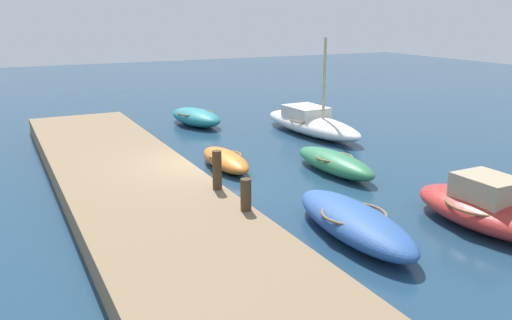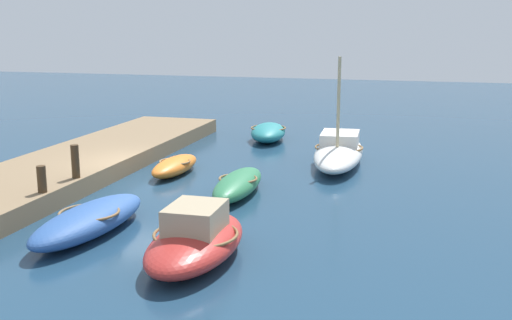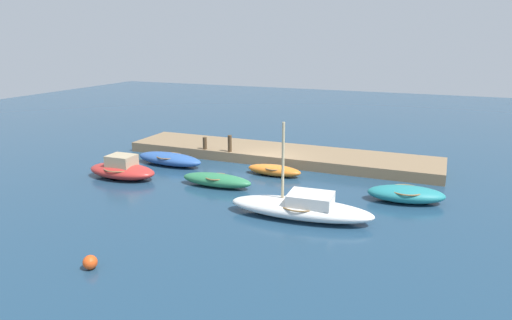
{
  "view_description": "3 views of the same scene",
  "coord_description": "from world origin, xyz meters",
  "px_view_note": "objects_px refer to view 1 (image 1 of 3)",
  "views": [
    {
      "loc": [
        15.29,
        -5.66,
        5.17
      ],
      "look_at": [
        0.22,
        1.82,
        0.52
      ],
      "focal_mm": 37.75,
      "sensor_mm": 36.0,
      "label": 1
    },
    {
      "loc": [
        19.15,
        9.84,
        5.3
      ],
      "look_at": [
        -0.24,
        4.49,
        0.86
      ],
      "focal_mm": 43.15,
      "sensor_mm": 36.0,
      "label": 2
    },
    {
      "loc": [
        -9.66,
        24.72,
        7.65
      ],
      "look_at": [
        -0.72,
        3.29,
        1.38
      ],
      "focal_mm": 32.32,
      "sensor_mm": 36.0,
      "label": 3
    }
  ],
  "objects_px": {
    "sailboat_white": "(311,123)",
    "mooring_post_mid_west": "(246,195)",
    "rowboat_blue": "(354,222)",
    "motorboat_red": "(486,208)",
    "dinghy_orange": "(225,160)",
    "rowboat_teal": "(196,117)",
    "rowboat_green": "(334,162)",
    "mooring_post_west": "(217,170)"
  },
  "relations": [
    {
      "from": "sailboat_white",
      "to": "mooring_post_mid_west",
      "type": "relative_size",
      "value": 8.23
    },
    {
      "from": "rowboat_blue",
      "to": "motorboat_red",
      "type": "height_order",
      "value": "motorboat_red"
    },
    {
      "from": "rowboat_blue",
      "to": "motorboat_red",
      "type": "xyz_separation_m",
      "value": [
        0.95,
        3.28,
        0.11
      ]
    },
    {
      "from": "sailboat_white",
      "to": "dinghy_orange",
      "type": "bearing_deg",
      "value": -62.23
    },
    {
      "from": "rowboat_teal",
      "to": "dinghy_orange",
      "type": "distance_m",
      "value": 7.48
    },
    {
      "from": "motorboat_red",
      "to": "rowboat_teal",
      "type": "bearing_deg",
      "value": -173.11
    },
    {
      "from": "rowboat_blue",
      "to": "dinghy_orange",
      "type": "height_order",
      "value": "rowboat_blue"
    },
    {
      "from": "sailboat_white",
      "to": "rowboat_green",
      "type": "bearing_deg",
      "value": -27.78
    },
    {
      "from": "rowboat_green",
      "to": "mooring_post_mid_west",
      "type": "xyz_separation_m",
      "value": [
        3.33,
        -4.82,
        0.65
      ]
    },
    {
      "from": "dinghy_orange",
      "to": "mooring_post_west",
      "type": "distance_m",
      "value": 4.14
    },
    {
      "from": "rowboat_teal",
      "to": "rowboat_green",
      "type": "xyz_separation_m",
      "value": [
        9.38,
        1.4,
        -0.04
      ]
    },
    {
      "from": "sailboat_white",
      "to": "mooring_post_mid_west",
      "type": "bearing_deg",
      "value": -43.15
    },
    {
      "from": "sailboat_white",
      "to": "motorboat_red",
      "type": "xyz_separation_m",
      "value": [
        10.93,
        -1.77,
        0.01
      ]
    },
    {
      "from": "sailboat_white",
      "to": "motorboat_red",
      "type": "bearing_deg",
      "value": -12.53
    },
    {
      "from": "mooring_post_mid_west",
      "to": "motorboat_red",
      "type": "bearing_deg",
      "value": 68.17
    },
    {
      "from": "sailboat_white",
      "to": "rowboat_blue",
      "type": "bearing_deg",
      "value": -30.19
    },
    {
      "from": "sailboat_white",
      "to": "mooring_post_mid_west",
      "type": "xyz_separation_m",
      "value": [
        8.73,
        -7.27,
        0.51
      ]
    },
    {
      "from": "motorboat_red",
      "to": "rowboat_teal",
      "type": "relative_size",
      "value": 1.08
    },
    {
      "from": "motorboat_red",
      "to": "mooring_post_west",
      "type": "xyz_separation_m",
      "value": [
        -3.98,
        -5.5,
        0.65
      ]
    },
    {
      "from": "dinghy_orange",
      "to": "mooring_post_west",
      "type": "height_order",
      "value": "mooring_post_west"
    },
    {
      "from": "motorboat_red",
      "to": "rowboat_green",
      "type": "distance_m",
      "value": 5.58
    },
    {
      "from": "sailboat_white",
      "to": "motorboat_red",
      "type": "relative_size",
      "value": 1.57
    },
    {
      "from": "rowboat_teal",
      "to": "mooring_post_mid_west",
      "type": "distance_m",
      "value": 13.18
    },
    {
      "from": "sailboat_white",
      "to": "rowboat_green",
      "type": "distance_m",
      "value": 5.93
    },
    {
      "from": "motorboat_red",
      "to": "rowboat_green",
      "type": "xyz_separation_m",
      "value": [
        -5.53,
        -0.68,
        -0.14
      ]
    },
    {
      "from": "rowboat_green",
      "to": "motorboat_red",
      "type": "bearing_deg",
      "value": 5.77
    },
    {
      "from": "rowboat_teal",
      "to": "dinghy_orange",
      "type": "xyz_separation_m",
      "value": [
        7.3,
        -1.63,
        -0.09
      ]
    },
    {
      "from": "sailboat_white",
      "to": "motorboat_red",
      "type": "distance_m",
      "value": 11.07
    },
    {
      "from": "rowboat_teal",
      "to": "mooring_post_mid_west",
      "type": "relative_size",
      "value": 4.86
    },
    {
      "from": "rowboat_blue",
      "to": "rowboat_teal",
      "type": "bearing_deg",
      "value": 179.12
    },
    {
      "from": "rowboat_green",
      "to": "mooring_post_mid_west",
      "type": "height_order",
      "value": "mooring_post_mid_west"
    },
    {
      "from": "rowboat_blue",
      "to": "rowboat_green",
      "type": "relative_size",
      "value": 1.17
    },
    {
      "from": "rowboat_blue",
      "to": "rowboat_teal",
      "type": "height_order",
      "value": "rowboat_teal"
    },
    {
      "from": "rowboat_green",
      "to": "mooring_post_west",
      "type": "bearing_deg",
      "value": -73.43
    },
    {
      "from": "rowboat_blue",
      "to": "rowboat_green",
      "type": "bearing_deg",
      "value": 154.47
    },
    {
      "from": "dinghy_orange",
      "to": "mooring_post_west",
      "type": "bearing_deg",
      "value": -25.08
    },
    {
      "from": "motorboat_red",
      "to": "mooring_post_west",
      "type": "height_order",
      "value": "mooring_post_west"
    },
    {
      "from": "sailboat_white",
      "to": "rowboat_teal",
      "type": "relative_size",
      "value": 1.69
    },
    {
      "from": "rowboat_teal",
      "to": "mooring_post_west",
      "type": "height_order",
      "value": "mooring_post_west"
    },
    {
      "from": "dinghy_orange",
      "to": "sailboat_white",
      "type": "bearing_deg",
      "value": 122.14
    },
    {
      "from": "rowboat_teal",
      "to": "mooring_post_west",
      "type": "distance_m",
      "value": 11.48
    },
    {
      "from": "rowboat_green",
      "to": "mooring_post_west",
      "type": "xyz_separation_m",
      "value": [
        1.55,
        -4.82,
        0.79
      ]
    }
  ]
}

